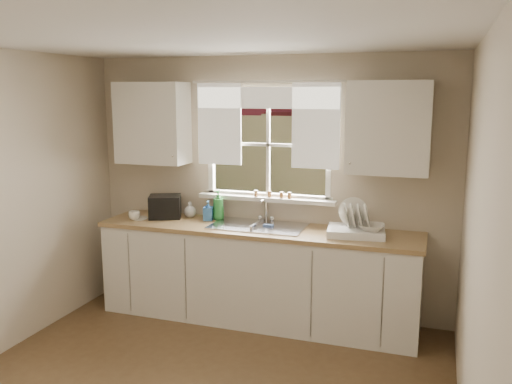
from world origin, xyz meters
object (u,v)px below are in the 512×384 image
(soap_bottle_a, at_px, (218,205))
(black_appliance, at_px, (165,206))
(dish_rack, at_px, (356,228))
(cup, at_px, (134,215))

(soap_bottle_a, height_order, black_appliance, soap_bottle_a)
(dish_rack, xyz_separation_m, soap_bottle_a, (-1.38, 0.15, 0.08))
(dish_rack, xyz_separation_m, black_appliance, (-1.92, 0.07, 0.05))
(dish_rack, height_order, soap_bottle_a, dish_rack)
(cup, bearing_deg, black_appliance, 25.47)
(dish_rack, bearing_deg, cup, -176.79)
(dish_rack, height_order, black_appliance, dish_rack)
(soap_bottle_a, xyz_separation_m, cup, (-0.79, -0.27, -0.10))
(cup, bearing_deg, soap_bottle_a, 6.14)
(cup, relative_size, black_appliance, 0.37)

